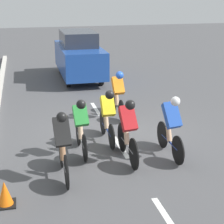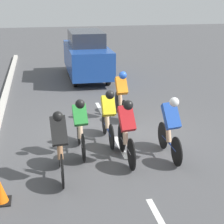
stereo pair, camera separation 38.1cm
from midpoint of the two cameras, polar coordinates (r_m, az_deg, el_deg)
ground_plane at (r=10.24m, az=1.40°, el=-3.53°), size 60.00×60.00×0.00m
lane_stripe_near at (r=6.81m, az=9.01°, el=-16.02°), size 0.12×1.40×0.01m
lane_stripe_mid at (r=9.50m, az=2.49°, el=-5.35°), size 0.12×1.40×0.01m
lane_stripe_far at (r=12.43m, az=-0.95°, el=0.50°), size 0.12×1.40×0.01m
cyclist_orange at (r=11.40m, az=2.39°, el=3.00°), size 0.34×1.65×1.50m
cyclist_yellow at (r=9.51m, az=0.57°, el=-0.30°), size 0.32×1.68×1.46m
cyclist_red at (r=8.46m, az=3.52°, el=-2.57°), size 0.36×1.72×1.55m
cyclist_blue at (r=8.75m, az=10.15°, el=-2.05°), size 0.37×1.66×1.56m
cyclist_black at (r=7.77m, az=-6.61°, el=-4.64°), size 0.35×1.69×1.56m
cyclist_green at (r=8.88m, az=-3.62°, el=-1.86°), size 0.35×1.65×1.44m
support_car at (r=16.50m, az=-3.20°, el=8.66°), size 1.70×4.30×2.05m
traffic_cone at (r=7.34m, az=-15.23°, el=-11.60°), size 0.36×0.36×0.49m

